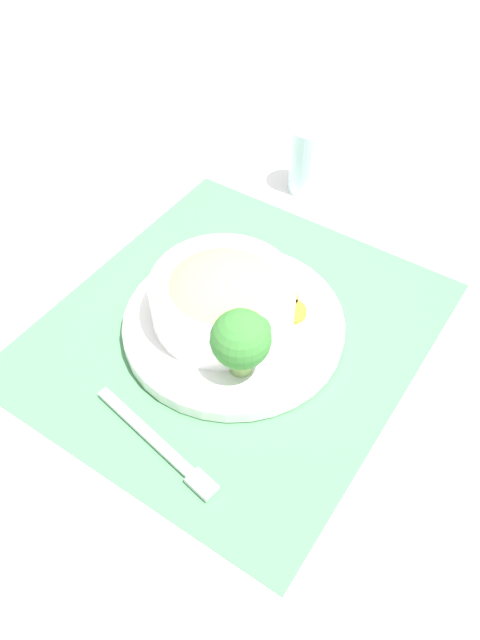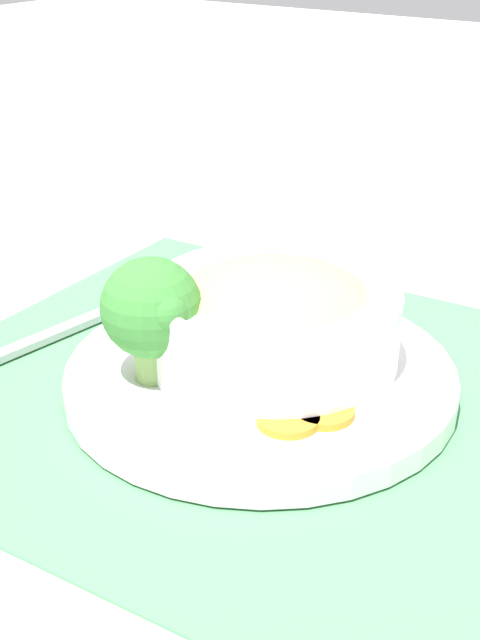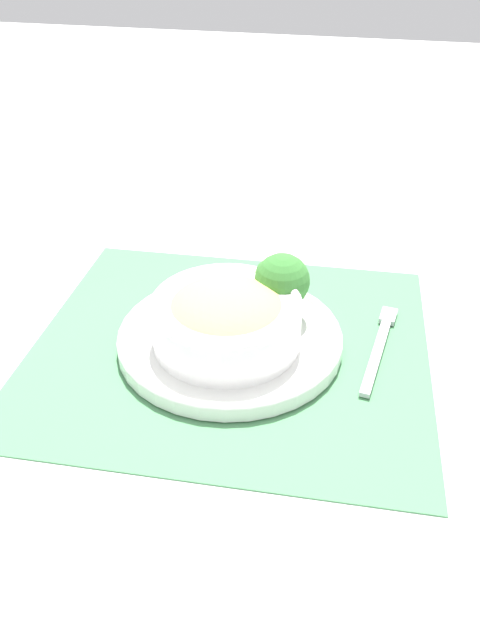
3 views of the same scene
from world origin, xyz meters
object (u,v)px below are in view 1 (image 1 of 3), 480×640
(fork, at_px, (166,451))
(bowl, at_px, (222,296))
(water_glass, at_px, (309,162))
(broccoli_floret, at_px, (241,340))

(fork, bearing_deg, bowl, -153.45)
(fork, bearing_deg, water_glass, -157.27)
(bowl, xyz_separation_m, fork, (0.18, 0.06, -0.05))
(broccoli_floret, height_order, water_glass, broccoli_floret)
(bowl, bearing_deg, fork, 19.41)
(broccoli_floret, relative_size, water_glass, 0.83)
(water_glass, xyz_separation_m, fork, (0.49, 0.14, -0.04))
(bowl, height_order, broccoli_floret, broccoli_floret)
(broccoli_floret, relative_size, fork, 0.48)
(bowl, relative_size, water_glass, 1.68)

